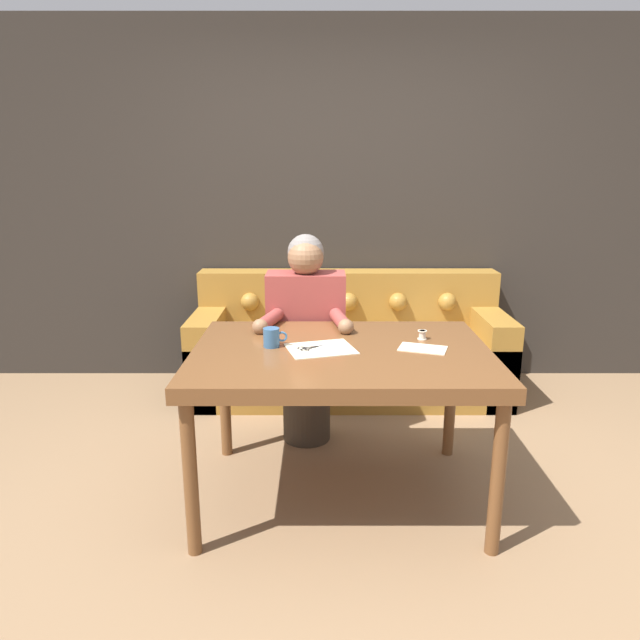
{
  "coord_description": "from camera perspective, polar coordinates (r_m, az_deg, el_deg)",
  "views": [
    {
      "loc": [
        -0.16,
        -2.41,
        1.57
      ],
      "look_at": [
        -0.15,
        0.25,
        0.86
      ],
      "focal_mm": 32.0,
      "sensor_mm": 36.0,
      "label": 1
    }
  ],
  "objects": [
    {
      "name": "scissors",
      "position": [
        2.65,
        -0.88,
        -2.77
      ],
      "size": [
        0.22,
        0.17,
        0.01
      ],
      "color": "silver",
      "rests_on": "dining_table"
    },
    {
      "name": "pattern_paper_main",
      "position": [
        2.64,
        -0.11,
        -2.9
      ],
      "size": [
        0.35,
        0.31,
        0.0
      ],
      "color": "beige",
      "rests_on": "dining_table"
    },
    {
      "name": "pattern_paper_offcut",
      "position": [
        2.68,
        10.04,
        -2.81
      ],
      "size": [
        0.25,
        0.2,
        0.0
      ],
      "color": "beige",
      "rests_on": "dining_table"
    },
    {
      "name": "wall_back",
      "position": [
        4.29,
        1.93,
        11.3
      ],
      "size": [
        8.0,
        0.06,
        2.6
      ],
      "color": "#2D2823",
      "rests_on": "ground_plane"
    },
    {
      "name": "person",
      "position": [
        3.27,
        -1.59,
        -1.92
      ],
      "size": [
        0.51,
        0.55,
        1.22
      ],
      "color": "#33281E",
      "rests_on": "ground_plane"
    },
    {
      "name": "thread_spool",
      "position": [
        2.82,
        9.99,
        -1.46
      ],
      "size": [
        0.04,
        0.04,
        0.05
      ],
      "color": "beige",
      "rests_on": "dining_table"
    },
    {
      "name": "couch",
      "position": [
        4.1,
        2.69,
        -3.02
      ],
      "size": [
        2.18,
        0.77,
        0.84
      ],
      "color": "olive",
      "rests_on": "ground_plane"
    },
    {
      "name": "mug",
      "position": [
        2.67,
        -5.03,
        -1.76
      ],
      "size": [
        0.11,
        0.08,
        0.09
      ],
      "color": "#335B84",
      "rests_on": "dining_table"
    },
    {
      "name": "dining_table",
      "position": [
        2.66,
        1.94,
        -4.39
      ],
      "size": [
        1.38,
        0.98,
        0.76
      ],
      "color": "brown",
      "rests_on": "ground_plane"
    },
    {
      "name": "ground_plane",
      "position": [
        2.88,
        3.1,
        -18.18
      ],
      "size": [
        16.0,
        16.0,
        0.0
      ],
      "primitive_type": "plane",
      "color": "#846647"
    }
  ]
}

